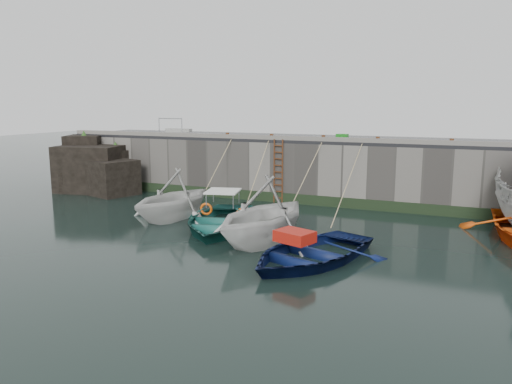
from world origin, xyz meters
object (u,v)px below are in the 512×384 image
at_px(ladder, 278,171).
at_px(bollard_e, 452,142).
at_px(boat_near_white, 174,218).
at_px(boat_near_blue, 221,228).
at_px(bollard_c, 323,138).
at_px(bollard_d, 378,140).
at_px(bollard_b, 272,137).
at_px(fish_crate, 342,137).
at_px(bollard_a, 227,135).
at_px(boat_near_blacktrim, 263,242).
at_px(boat_near_navy, 310,261).

relative_size(ladder, bollard_e, 11.43).
distance_m(boat_near_white, boat_near_blue, 2.78).
relative_size(bollard_c, bollard_d, 1.00).
height_order(bollard_b, bollard_e, same).
height_order(boat_near_white, bollard_c, bollard_c).
bearing_deg(bollard_b, ladder, -33.86).
xyz_separation_m(ladder, fish_crate, (2.90, 1.26, 1.72)).
relative_size(bollard_a, bollard_b, 1.00).
bearing_deg(fish_crate, bollard_a, -169.54).
relative_size(boat_near_blue, boat_near_blacktrim, 1.07).
height_order(boat_near_white, boat_near_blacktrim, boat_near_blacktrim).
bearing_deg(boat_near_blacktrim, boat_near_blue, 163.07).
distance_m(ladder, boat_near_blue, 6.05).
bearing_deg(boat_near_blue, bollard_d, 36.38).
relative_size(boat_near_blue, boat_near_navy, 1.06).
height_order(boat_near_white, bollard_d, bollard_d).
bearing_deg(ladder, bollard_a, 173.62).
bearing_deg(boat_near_navy, boat_near_white, 174.67).
bearing_deg(bollard_b, bollard_e, 0.00).
height_order(boat_near_white, bollard_a, bollard_a).
bearing_deg(bollard_b, boat_near_white, -113.81).
relative_size(fish_crate, bollard_a, 1.99).
bearing_deg(boat_near_blue, fish_crate, 51.78).
bearing_deg(bollard_d, fish_crate, 154.11).
height_order(ladder, boat_near_navy, ladder).
height_order(boat_near_blacktrim, bollard_d, bollard_d).
bearing_deg(bollard_c, boat_near_white, -133.14).
xyz_separation_m(boat_near_blacktrim, bollard_e, (5.85, 7.35, 3.30)).
relative_size(boat_near_white, bollard_a, 16.85).
relative_size(boat_near_blue, bollard_c, 19.82).
height_order(bollard_d, bollard_e, same).
height_order(boat_near_white, fish_crate, fish_crate).
height_order(bollard_c, bollard_d, same).
xyz_separation_m(ladder, boat_near_navy, (4.35, -8.42, -1.59)).
relative_size(ladder, fish_crate, 5.75).
distance_m(fish_crate, bollard_a, 5.97).
relative_size(boat_near_blue, bollard_d, 19.82).
distance_m(ladder, fish_crate, 3.60).
height_order(bollard_c, bollard_e, same).
height_order(boat_near_navy, bollard_a, bollard_a).
xyz_separation_m(ladder, bollard_b, (-0.50, 0.34, 1.71)).
relative_size(boat_near_navy, bollard_a, 18.76).
bearing_deg(bollard_c, boat_near_navy, -76.23).
distance_m(fish_crate, bollard_b, 3.52).
xyz_separation_m(boat_near_white, bollard_e, (10.90, 5.45, 3.30)).
xyz_separation_m(fish_crate, bollard_a, (-5.90, -0.92, -0.01)).
relative_size(ladder, boat_near_white, 0.68).
xyz_separation_m(ladder, boat_near_blue, (-0.22, -5.84, -1.59)).
xyz_separation_m(bollard_a, bollard_e, (11.00, 0.00, 0.00)).
distance_m(ladder, bollard_c, 2.81).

